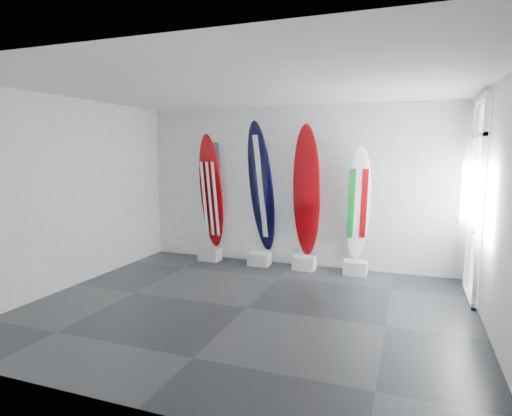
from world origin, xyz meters
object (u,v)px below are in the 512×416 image
at_px(surfboard_swiss, 307,191).
at_px(surfboard_italy, 358,204).
at_px(surfboard_navy, 261,188).
at_px(surfboard_usa, 211,192).

distance_m(surfboard_swiss, surfboard_italy, 0.95).
relative_size(surfboard_swiss, surfboard_italy, 1.19).
bearing_deg(surfboard_swiss, surfboard_navy, -169.16).
bearing_deg(surfboard_navy, surfboard_usa, -160.38).
xyz_separation_m(surfboard_usa, surfboard_navy, (1.05, 0.00, 0.11)).
relative_size(surfboard_usa, surfboard_italy, 1.13).
bearing_deg(surfboard_usa, surfboard_italy, 7.03).
bearing_deg(surfboard_usa, surfboard_navy, 7.03).
xyz_separation_m(surfboard_swiss, surfboard_italy, (0.92, 0.00, -0.20)).
bearing_deg(surfboard_navy, surfboard_italy, 19.62).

